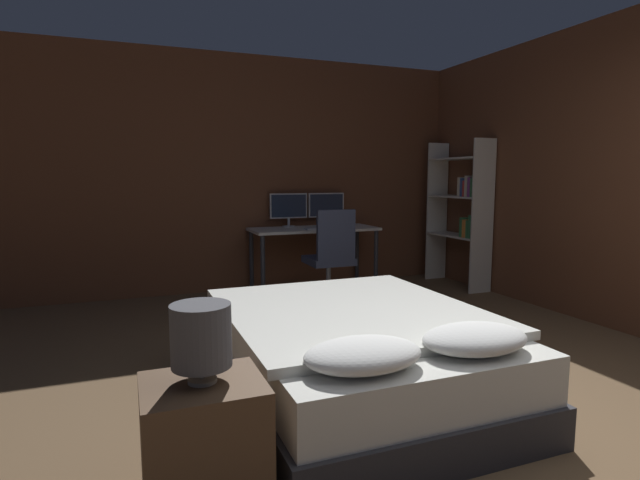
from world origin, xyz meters
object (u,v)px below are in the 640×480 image
Objects in this scene: bed at (357,354)px; nightstand at (205,448)px; monitor_left at (289,208)px; office_chair at (330,267)px; desk at (314,236)px; monitor_right at (326,207)px; keyboard at (320,229)px; bedside_lamp at (201,336)px; computer_mouse at (342,227)px; bookshelf at (464,206)px.

bed reaches higher than nightstand.
monitor_left is at bearing 67.43° from nightstand.
office_chair is (1.69, 2.79, 0.13)m from nightstand.
nightstand is at bearing -116.93° from desk.
keyboard is at bearing -120.48° from monitor_right.
nightstand is 0.54× the size of office_chair.
monitor_left is 0.45× the size of office_chair.
monitor_left is 1.00× the size of monitor_right.
monitor_left is (0.53, 2.98, 0.70)m from bed.
monitor_right is at bearing 61.44° from bedside_lamp.
nightstand is at bearing 180.00° from bedside_lamp.
bed is at bearing -106.62° from keyboard.
computer_mouse is at bearing 58.25° from nightstand.
nightstand is at bearing -121.25° from office_chair.
office_chair is at bearing 71.68° from bed.
computer_mouse is at bearing 55.58° from office_chair.
office_chair reaches higher than keyboard.
nightstand is 0.45m from bedside_lamp.
nightstand is 4.28m from monitor_right.
keyboard is (1.78, 3.30, 0.03)m from bedside_lamp.
computer_mouse is (0.26, -0.20, 0.11)m from desk.
keyboard is at bearing 61.68° from nightstand.
monitor_right is 1.64m from bookshelf.
nightstand is 3.94m from desk.
nightstand is 1.19× the size of monitor_right.
computer_mouse is (2.04, 3.30, 0.49)m from nightstand.
bed is at bearing 35.60° from nightstand.
office_chair reaches higher than computer_mouse.
monitor_right reaches higher than desk.
bed is 1.90× the size of office_chair.
bookshelf is at bearing 40.69° from bedside_lamp.
office_chair reaches higher than bedside_lamp.
bedside_lamp is 3.88m from computer_mouse.
bed is 27.15× the size of computer_mouse.
nightstand is 3.78m from keyboard.
desk is 0.84× the size of bookshelf.
bookshelf is at bearing -19.48° from monitor_left.
bedside_lamp is (-1.01, -0.72, 0.45)m from bed.
office_chair is 0.57× the size of bookshelf.
nightstand is at bearing -139.31° from bookshelf.
nightstand is 4.67m from bookshelf.
computer_mouse is at bearing 58.25° from bedside_lamp.
office_chair is at bearing -96.77° from desk.
computer_mouse is (2.04, 3.30, 0.04)m from bedside_lamp.
bedside_lamp is at bearing -112.57° from monitor_left.
bed is 6.20× the size of bedside_lamp.
keyboard is (1.78, 3.30, 0.48)m from nightstand.
monitor_left is 0.68m from computer_mouse.
bed is 4.20× the size of monitor_left.
bookshelf reaches higher than desk.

